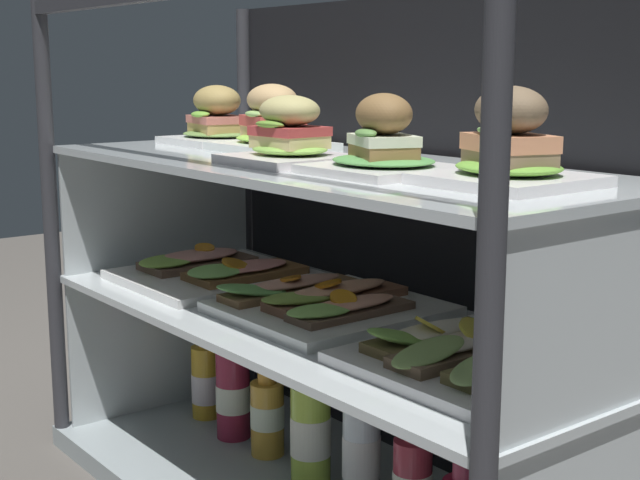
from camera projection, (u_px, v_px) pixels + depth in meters
name	position (u px, v px, depth m)	size (l,w,h in m)	color
case_frame	(386.00, 233.00, 1.60)	(1.18, 0.50, 0.90)	#333338
riser_lower_tier	(320.00, 411.00, 1.57)	(1.12, 0.43, 0.31)	silver
shelf_lower_glass	(320.00, 320.00, 1.54)	(1.13, 0.45, 0.01)	silver
riser_upper_tier	(320.00, 244.00, 1.51)	(1.12, 0.43, 0.25)	silver
shelf_upper_glass	(320.00, 166.00, 1.49)	(1.13, 0.45, 0.01)	silver
plated_roll_sandwich_right_of_center	(217.00, 121.00, 1.83)	(0.18, 0.18, 0.12)	white
plated_roll_sandwich_near_right_corner	(272.00, 124.00, 1.68)	(0.19, 0.19, 0.12)	white
plated_roll_sandwich_far_left	(288.00, 138.00, 1.45)	(0.18, 0.18, 0.11)	white
plated_roll_sandwich_left_of_center	(383.00, 146.00, 1.31)	(0.19, 0.19, 0.12)	white
plated_roll_sandwich_mid_left	(511.00, 149.00, 1.18)	(0.19, 0.19, 0.13)	white
open_sandwich_tray_far_right	(213.00, 271.00, 1.79)	(0.31, 0.34, 0.06)	white
open_sandwich_tray_left_of_center	(323.00, 302.00, 1.55)	(0.31, 0.34, 0.06)	white
open_sandwich_tray_near_left_corner	(473.00, 355.00, 1.27)	(0.31, 0.34, 0.07)	white
juice_bottle_front_left_end	(206.00, 380.00, 1.94)	(0.06, 0.06, 0.21)	gold
juice_bottle_tucked_behind	(233.00, 391.00, 1.83)	(0.07, 0.07, 0.24)	maroon
juice_bottle_front_fourth	(267.00, 414.00, 1.75)	(0.07, 0.07, 0.19)	gold
juice_bottle_front_middle	(311.00, 431.00, 1.63)	(0.07, 0.07, 0.24)	#AECE43
juice_bottle_near_post	(361.00, 451.00, 1.55)	(0.07, 0.07, 0.23)	white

